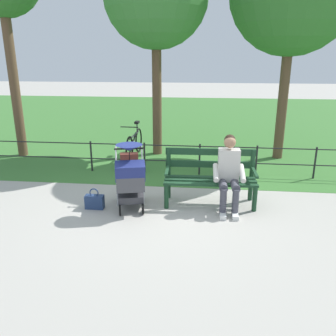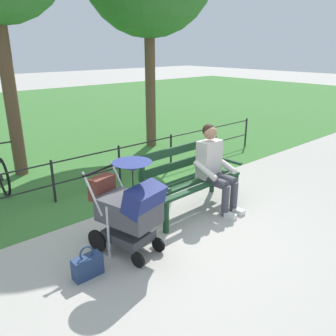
{
  "view_description": "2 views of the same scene",
  "coord_description": "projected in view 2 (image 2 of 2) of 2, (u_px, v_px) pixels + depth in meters",
  "views": [
    {
      "loc": [
        -0.72,
        5.76,
        2.52
      ],
      "look_at": [
        -0.1,
        0.03,
        0.67
      ],
      "focal_mm": 37.34,
      "sensor_mm": 36.0,
      "label": 1
    },
    {
      "loc": [
        2.54,
        3.26,
        2.33
      ],
      "look_at": [
        -0.35,
        -0.03,
        0.78
      ],
      "focal_mm": 36.72,
      "sensor_mm": 36.0,
      "label": 2
    }
  ],
  "objects": [
    {
      "name": "park_fence",
      "position": [
        114.0,
        162.0,
        6.0
      ],
      "size": [
        8.61,
        0.04,
        0.7
      ],
      "color": "black",
      "rests_on": "ground"
    },
    {
      "name": "ground_plane",
      "position": [
        150.0,
        228.0,
        4.67
      ],
      "size": [
        60.0,
        60.0,
        0.0
      ],
      "primitive_type": "plane",
      "color": "#ADA89E"
    },
    {
      "name": "stroller",
      "position": [
        129.0,
        207.0,
        3.95
      ],
      "size": [
        0.68,
        0.97,
        1.15
      ],
      "color": "black",
      "rests_on": "ground"
    },
    {
      "name": "person_on_bench",
      "position": [
        214.0,
        165.0,
        5.07
      ],
      "size": [
        0.54,
        0.74,
        1.28
      ],
      "color": "#42424C",
      "rests_on": "ground"
    },
    {
      "name": "park_bench",
      "position": [
        189.0,
        176.0,
        5.09
      ],
      "size": [
        1.61,
        0.64,
        0.96
      ],
      "color": "#193D23",
      "rests_on": "ground"
    },
    {
      "name": "handbag",
      "position": [
        88.0,
        266.0,
        3.65
      ],
      "size": [
        0.32,
        0.14,
        0.37
      ],
      "color": "navy",
      "rests_on": "ground"
    }
  ]
}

